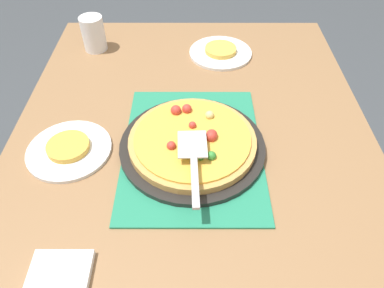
# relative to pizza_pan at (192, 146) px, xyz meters

# --- Properties ---
(ground_plane) EXTENTS (8.00, 8.00, 0.00)m
(ground_plane) POSITION_rel_pizza_pan_xyz_m (0.00, 0.00, -0.76)
(ground_plane) COLOR #3D4247
(dining_table) EXTENTS (1.40, 1.00, 0.75)m
(dining_table) POSITION_rel_pizza_pan_xyz_m (0.00, 0.00, -0.12)
(dining_table) COLOR olive
(dining_table) RESTS_ON ground_plane
(placemat) EXTENTS (0.48, 0.36, 0.01)m
(placemat) POSITION_rel_pizza_pan_xyz_m (0.00, 0.00, -0.01)
(placemat) COLOR #237F5B
(placemat) RESTS_ON dining_table
(pizza_pan) EXTENTS (0.38, 0.38, 0.01)m
(pizza_pan) POSITION_rel_pizza_pan_xyz_m (0.00, 0.00, 0.00)
(pizza_pan) COLOR black
(pizza_pan) RESTS_ON placemat
(pizza) EXTENTS (0.33, 0.33, 0.05)m
(pizza) POSITION_rel_pizza_pan_xyz_m (0.00, -0.00, 0.02)
(pizza) COLOR tan
(pizza) RESTS_ON pizza_pan
(plate_near_left) EXTENTS (0.22, 0.22, 0.01)m
(plate_near_left) POSITION_rel_pizza_pan_xyz_m (-0.01, 0.32, -0.01)
(plate_near_left) COLOR white
(plate_near_left) RESTS_ON dining_table
(plate_far_right) EXTENTS (0.22, 0.22, 0.01)m
(plate_far_right) POSITION_rel_pizza_pan_xyz_m (0.47, -0.10, -0.01)
(plate_far_right) COLOR white
(plate_far_right) RESTS_ON dining_table
(served_slice_left) EXTENTS (0.11, 0.11, 0.02)m
(served_slice_left) POSITION_rel_pizza_pan_xyz_m (-0.01, 0.32, 0.01)
(served_slice_left) COLOR gold
(served_slice_left) RESTS_ON plate_near_left
(served_slice_right) EXTENTS (0.11, 0.11, 0.02)m
(served_slice_right) POSITION_rel_pizza_pan_xyz_m (0.47, -0.10, 0.01)
(served_slice_right) COLOR #EAB747
(served_slice_right) RESTS_ON plate_far_right
(cup_far) EXTENTS (0.08, 0.08, 0.12)m
(cup_far) POSITION_rel_pizza_pan_xyz_m (0.50, 0.35, 0.05)
(cup_far) COLOR white
(cup_far) RESTS_ON dining_table
(pizza_server) EXTENTS (0.23, 0.07, 0.01)m
(pizza_server) POSITION_rel_pizza_pan_xyz_m (-0.10, -0.00, 0.06)
(pizza_server) COLOR silver
(pizza_server) RESTS_ON pizza
(napkin_stack) EXTENTS (0.12, 0.12, 0.02)m
(napkin_stack) POSITION_rel_pizza_pan_xyz_m (-0.36, 0.26, -0.01)
(napkin_stack) COLOR white
(napkin_stack) RESTS_ON dining_table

